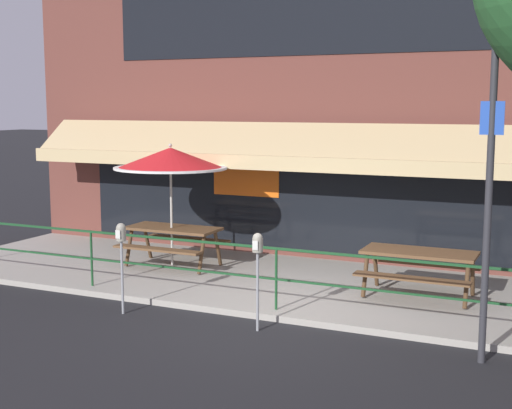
% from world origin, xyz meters
% --- Properties ---
extents(ground_plane, '(120.00, 120.00, 0.00)m').
position_xyz_m(ground_plane, '(0.00, 0.00, 0.00)').
color(ground_plane, black).
extents(patio_deck, '(15.00, 4.00, 0.10)m').
position_xyz_m(patio_deck, '(0.00, 2.00, 0.05)').
color(patio_deck, '#9E998E').
rests_on(patio_deck, ground).
extents(restaurant_building, '(15.00, 1.60, 6.96)m').
position_xyz_m(restaurant_building, '(0.00, 4.22, 3.46)').
color(restaurant_building, brown).
rests_on(restaurant_building, ground).
extents(patio_railing, '(13.84, 0.04, 0.97)m').
position_xyz_m(patio_railing, '(0.00, 0.30, 0.80)').
color(patio_railing, '#194723').
rests_on(patio_railing, patio_deck).
extents(picnic_table_left, '(1.80, 1.42, 0.76)m').
position_xyz_m(picnic_table_left, '(-2.95, 2.17, 0.71)').
color(picnic_table_left, brown).
rests_on(picnic_table_left, patio_deck).
extents(picnic_table_centre, '(1.80, 1.42, 0.76)m').
position_xyz_m(picnic_table_centre, '(1.83, 1.91, 0.71)').
color(picnic_table_centre, brown).
rests_on(picnic_table_centre, patio_deck).
extents(patio_umbrella_left, '(2.14, 2.14, 2.38)m').
position_xyz_m(patio_umbrella_left, '(-2.95, 2.13, 2.18)').
color(patio_umbrella_left, '#B7B2A8').
rests_on(patio_umbrella_left, patio_deck).
extents(parking_meter_near, '(0.15, 0.16, 1.42)m').
position_xyz_m(parking_meter_near, '(-2.20, -0.58, 1.15)').
color(parking_meter_near, gray).
rests_on(parking_meter_near, ground).
extents(parking_meter_far, '(0.15, 0.16, 1.42)m').
position_xyz_m(parking_meter_far, '(0.04, -0.48, 1.15)').
color(parking_meter_far, gray).
rests_on(parking_meter_far, ground).
extents(street_sign_pole, '(0.28, 0.09, 4.24)m').
position_xyz_m(street_sign_pole, '(3.12, -0.45, 2.18)').
color(street_sign_pole, '#2D2D33').
rests_on(street_sign_pole, ground).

